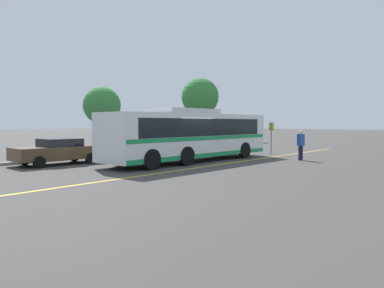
% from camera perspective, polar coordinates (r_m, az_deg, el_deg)
% --- Properties ---
extents(ground_plane, '(220.00, 220.00, 0.00)m').
position_cam_1_polar(ground_plane, '(20.84, -1.16, -2.90)').
color(ground_plane, '#423F3D').
extents(lane_strip_0, '(31.73, 0.20, 0.01)m').
position_cam_1_polar(lane_strip_0, '(20.30, 4.73, -3.07)').
color(lane_strip_0, gold).
rests_on(lane_strip_0, ground_plane).
extents(curb_strip, '(39.73, 0.36, 0.15)m').
position_cam_1_polar(curb_strip, '(26.13, -10.49, -1.54)').
color(curb_strip, '#99999E').
rests_on(curb_strip, ground_plane).
extents(transit_bus, '(12.09, 2.81, 3.03)m').
position_cam_1_polar(transit_bus, '(21.53, -0.03, 1.48)').
color(transit_bus, silver).
rests_on(transit_bus, ground_plane).
extents(parked_car_1, '(4.72, 2.27, 1.39)m').
position_cam_1_polar(parked_car_1, '(21.29, -19.69, -1.01)').
color(parked_car_1, '#4C3823').
rests_on(parked_car_1, ground_plane).
extents(parked_car_2, '(4.61, 2.06, 1.51)m').
position_cam_1_polar(parked_car_2, '(25.04, -7.23, -0.13)').
color(parked_car_2, black).
rests_on(parked_car_2, ground_plane).
extents(parked_car_3, '(4.08, 1.93, 1.39)m').
position_cam_1_polar(parked_car_3, '(29.05, 1.00, 0.22)').
color(parked_car_3, silver).
rests_on(parked_car_3, ground_plane).
extents(pedestrian_0, '(0.47, 0.35, 1.79)m').
position_cam_1_polar(pedestrian_0, '(23.16, 16.24, 0.14)').
color(pedestrian_0, '#191E38').
rests_on(pedestrian_0, ground_plane).
extents(bus_stop_sign, '(0.07, 0.40, 2.29)m').
position_cam_1_polar(bus_stop_sign, '(26.98, 11.98, 1.53)').
color(bus_stop_sign, '#59595E').
rests_on(bus_stop_sign, ground_plane).
extents(tree_0, '(3.01, 3.01, 5.14)m').
position_cam_1_polar(tree_0, '(31.15, -13.55, 5.70)').
color(tree_0, '#513823').
rests_on(tree_0, ground_plane).
extents(tree_1, '(3.76, 3.76, 6.73)m').
position_cam_1_polar(tree_1, '(37.90, 1.25, 7.19)').
color(tree_1, '#513823').
rests_on(tree_1, ground_plane).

